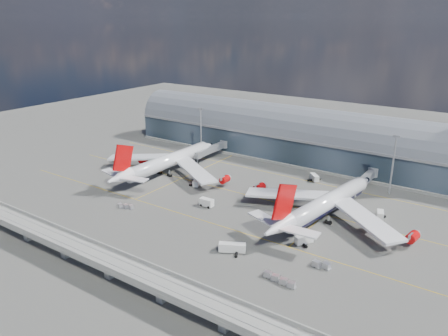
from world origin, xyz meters
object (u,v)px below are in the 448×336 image
Objects in this scene: airliner_right at (325,205)px; service_truck_0 at (197,182)px; floodlight_mast_left at (201,130)px; floodlight_mast_right at (393,164)px; service_truck_2 at (232,248)px; airliner_left at (166,162)px; service_truck_1 at (207,203)px; service_truck_5 at (314,178)px; cargo_train_1 at (279,280)px; service_truck_4 at (380,215)px; cargo_train_2 at (321,265)px; service_truck_3 at (304,239)px; cargo_train_0 at (126,206)px.

service_truck_0 is at bearing -171.80° from airliner_right.
floodlight_mast_left is 1.00× the size of floodlight_mast_right.
airliner_right is 42.29m from service_truck_2.
airliner_right reaches higher than airliner_left.
floodlight_mast_right is at bearing -47.30° from service_truck_1.
floodlight_mast_right is 3.34× the size of service_truck_0.
floodlight_mast_left reaches higher than service_truck_0.
service_truck_5 is 0.56× the size of cargo_train_1.
service_truck_4 is 44.57m from cargo_train_2.
service_truck_1 is 0.87× the size of service_truck_3.
floodlight_mast_left is at bearing 14.21° from service_truck_2.
cargo_train_1 is at bearing -42.72° from floodlight_mast_left.
service_truck_2 is at bearing -47.56° from floodlight_mast_left.
cargo_train_2 is (31.26, -67.77, -0.51)m from service_truck_5.
airliner_right is 11.69× the size of service_truck_5.
service_truck_3 reaches higher than cargo_train_2.
airliner_right is 12.32× the size of service_truck_1.
floodlight_mast_left is 106.49m from service_truck_2.
service_truck_3 is at bearing -131.99° from service_truck_4.
service_truck_4 is at bearing 44.14° from airliner_right.
service_truck_1 is 36.81m from service_truck_2.
service_truck_3 is at bearing -46.67° from service_truck_0.
service_truck_3 is at bearing -71.00° from service_truck_2.
service_truck_2 is (-14.88, -39.37, -4.17)m from airliner_right.
airliner_left reaches higher than cargo_train_1.
service_truck_3 reaches higher than service_truck_4.
cargo_train_1 is at bearing -118.71° from service_truck_4.
service_truck_4 is at bearing -66.41° from service_truck_1.
service_truck_2 is (66.01, -43.56, -4.62)m from airliner_left.
service_truck_0 reaches higher than service_truck_5.
airliner_right is 40.61m from service_truck_5.
service_truck_4 is at bearing -18.55° from service_truck_0.
cargo_train_0 is 0.66× the size of cargo_train_1.
service_truck_0 is 1.09× the size of cargo_train_0.
cargo_train_2 is (27.22, 7.27, -0.62)m from service_truck_2.
service_truck_0 is 1.39× the size of service_truck_4.
airliner_left is (-94.61, -34.52, -7.40)m from floodlight_mast_right.
cargo_train_0 is at bearing -71.10° from airliner_left.
floodlight_mast_right is 4.38× the size of cargo_train_2.
floodlight_mast_right is 0.37× the size of airliner_right.
service_truck_3 is at bearing -98.77° from service_truck_1.
service_truck_2 is at bearing -32.82° from airliner_left.
airliner_left is 12.53× the size of service_truck_1.
floodlight_mast_right is at bearing -38.66° from service_truck_5.
floodlight_mast_left reaches higher than service_truck_2.
service_truck_3 is 1.18× the size of service_truck_4.
service_truck_4 is (32.16, 51.56, -0.14)m from service_truck_2.
cargo_train_1 is (65.49, -46.73, -0.67)m from service_truck_0.
service_truck_3 is at bearing -59.79° from cargo_train_0.
service_truck_1 is 0.81× the size of cargo_train_0.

